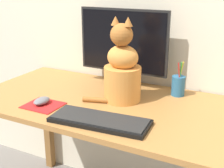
{
  "coord_description": "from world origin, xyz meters",
  "views": [
    {
      "loc": [
        0.66,
        -1.28,
        1.34
      ],
      "look_at": [
        0.04,
        -0.09,
        0.89
      ],
      "focal_mm": 50.0,
      "sensor_mm": 36.0,
      "label": 1
    }
  ],
  "objects_px": {
    "computer_mouse_left": "(42,101)",
    "cat": "(122,71)",
    "pen_cup": "(178,85)",
    "monitor": "(123,45)",
    "keyboard": "(100,120)"
  },
  "relations": [
    {
      "from": "monitor",
      "to": "computer_mouse_left",
      "type": "xyz_separation_m",
      "value": [
        -0.22,
        -0.44,
        -0.22
      ]
    },
    {
      "from": "keyboard",
      "to": "computer_mouse_left",
      "type": "relative_size",
      "value": 4.56
    },
    {
      "from": "keyboard",
      "to": "pen_cup",
      "type": "height_order",
      "value": "pen_cup"
    },
    {
      "from": "computer_mouse_left",
      "to": "pen_cup",
      "type": "xyz_separation_m",
      "value": [
        0.55,
        0.43,
        0.03
      ]
    },
    {
      "from": "keyboard",
      "to": "computer_mouse_left",
      "type": "distance_m",
      "value": 0.35
    },
    {
      "from": "monitor",
      "to": "cat",
      "type": "xyz_separation_m",
      "value": [
        0.1,
        -0.21,
        -0.08
      ]
    },
    {
      "from": "keyboard",
      "to": "pen_cup",
      "type": "xyz_separation_m",
      "value": [
        0.2,
        0.48,
        0.04
      ]
    },
    {
      "from": "cat",
      "to": "computer_mouse_left",
      "type": "bearing_deg",
      "value": -140.06
    },
    {
      "from": "pen_cup",
      "to": "cat",
      "type": "bearing_deg",
      "value": -139.81
    },
    {
      "from": "keyboard",
      "to": "pen_cup",
      "type": "bearing_deg",
      "value": 62.09
    },
    {
      "from": "monitor",
      "to": "pen_cup",
      "type": "bearing_deg",
      "value": -2.16
    },
    {
      "from": "computer_mouse_left",
      "to": "cat",
      "type": "distance_m",
      "value": 0.42
    },
    {
      "from": "computer_mouse_left",
      "to": "cat",
      "type": "xyz_separation_m",
      "value": [
        0.32,
        0.23,
        0.14
      ]
    },
    {
      "from": "computer_mouse_left",
      "to": "pen_cup",
      "type": "relative_size",
      "value": 0.53
    },
    {
      "from": "monitor",
      "to": "cat",
      "type": "height_order",
      "value": "monitor"
    }
  ]
}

